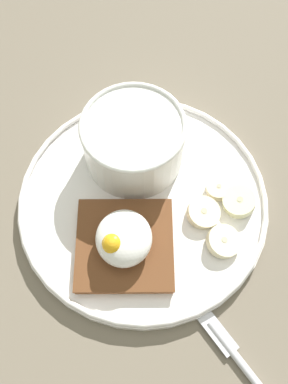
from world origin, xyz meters
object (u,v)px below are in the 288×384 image
banana_slice_front (204,213)px  knife (237,356)px  banana_slice_left (219,188)px  banana_slice_back (225,241)px  banana_slice_right (240,202)px  oatmeal_bowl (135,141)px  toast_slice (126,245)px  poached_egg (124,239)px

banana_slice_front → knife: size_ratio=0.39×
banana_slice_left → banana_slice_back: (-6.18, -0.03, 0.10)cm
banana_slice_back → banana_slice_right: 4.91cm
oatmeal_bowl → knife: size_ratio=0.89×
oatmeal_bowl → banana_slice_front: size_ratio=2.31×
banana_slice_left → banana_slice_back: bearing=-179.8°
banana_slice_front → banana_slice_back: same height
toast_slice → knife: bearing=-135.2°
oatmeal_bowl → banana_slice_left: size_ratio=3.18×
banana_slice_right → knife: 15.67cm
banana_slice_left → banana_slice_back: size_ratio=0.82×
oatmeal_bowl → poached_egg: 11.11cm
poached_egg → banana_slice_left: bearing=-57.4°
banana_slice_right → knife: bearing=174.0°
banana_slice_right → banana_slice_front: bearing=107.4°
banana_slice_front → banana_slice_back: bearing=-150.0°
toast_slice → poached_egg: size_ratio=1.66×
oatmeal_bowl → banana_slice_left: (-4.45, -9.30, -2.64)cm
poached_egg → banana_slice_back: bearing=-87.7°
oatmeal_bowl → banana_slice_right: oatmeal_bowl is taller
toast_slice → banana_slice_front: banana_slice_front is taller
knife → oatmeal_bowl: bearing=24.2°
banana_slice_back → knife: (-11.06, -0.41, -1.27)cm
poached_egg → banana_slice_front: size_ratio=1.23×
banana_slice_left → banana_slice_right: (-1.71, -2.06, 0.18)cm
knife → toast_slice: bearing=44.8°
banana_slice_back → knife: size_ratio=0.34×
poached_egg → knife: bearing=-134.7°
banana_slice_front → poached_egg: bearing=113.4°
toast_slice → banana_slice_right: banana_slice_right is taller
banana_slice_front → knife: bearing=-170.9°
toast_slice → banana_slice_right: 13.19cm
toast_slice → banana_slice_back: (0.34, -10.25, 0.01)cm
oatmeal_bowl → banana_slice_right: (-6.17, -11.36, -2.46)cm
oatmeal_bowl → knife: oatmeal_bowl is taller
banana_slice_right → knife: (-15.53, 1.62, -1.35)cm
banana_slice_left → banana_slice_right: size_ratio=0.85×
banana_slice_right → toast_slice: bearing=111.4°
banana_slice_front → knife: banana_slice_front is taller
poached_egg → banana_slice_right: bearing=-68.5°
oatmeal_bowl → knife: bearing=-155.8°
banana_slice_left → knife: bearing=-178.5°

